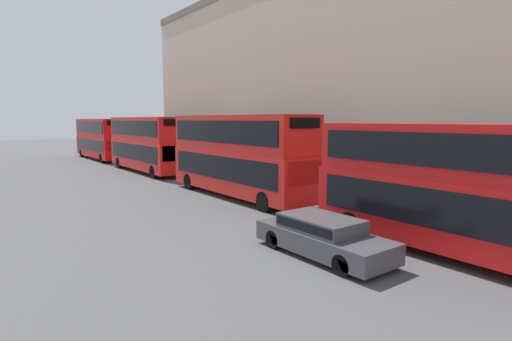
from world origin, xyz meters
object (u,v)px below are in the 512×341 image
(car_hatchback, at_px, (322,235))
(pedestrian, at_px, (202,166))
(bus_trailing, at_px, (101,137))
(bus_second_in_queue, at_px, (238,152))
(bus_third_in_queue, at_px, (147,142))
(bus_leading, at_px, (487,188))

(car_hatchback, relative_size, pedestrian, 3.07)
(car_hatchback, bearing_deg, bus_trailing, 84.74)
(bus_trailing, distance_m, car_hatchback, 37.11)
(pedestrian, bearing_deg, bus_second_in_queue, -106.47)
(bus_third_in_queue, bearing_deg, pedestrian, -58.43)
(bus_second_in_queue, bearing_deg, car_hatchback, -109.05)
(bus_leading, xyz_separation_m, bus_third_in_queue, (0.00, 26.89, 0.16))
(car_hatchback, bearing_deg, bus_second_in_queue, 70.95)
(bus_third_in_queue, relative_size, car_hatchback, 2.34)
(car_hatchback, bearing_deg, pedestrian, 72.18)
(car_hatchback, xyz_separation_m, pedestrian, (6.12, 19.03, 0.03))
(bus_third_in_queue, bearing_deg, bus_leading, -90.00)
(bus_second_in_queue, height_order, bus_third_in_queue, bus_second_in_queue)
(pedestrian, bearing_deg, bus_leading, -96.89)
(bus_leading, relative_size, bus_second_in_queue, 1.04)
(bus_second_in_queue, height_order, bus_trailing, bus_second_in_queue)
(bus_second_in_queue, bearing_deg, pedestrian, 73.53)
(bus_leading, bearing_deg, bus_trailing, 90.00)
(car_hatchback, distance_m, pedestrian, 19.99)
(bus_second_in_queue, distance_m, bus_third_in_queue, 13.60)
(bus_third_in_queue, height_order, pedestrian, bus_third_in_queue)
(bus_trailing, bearing_deg, bus_third_in_queue, -90.00)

